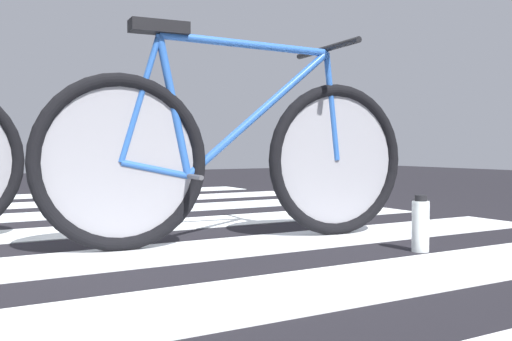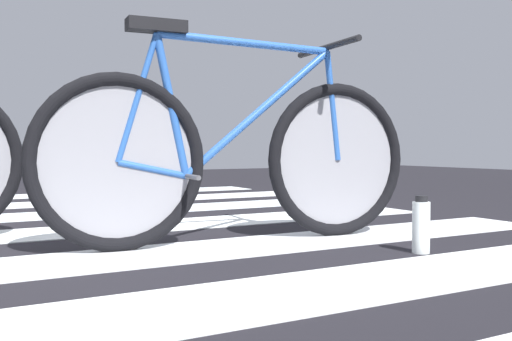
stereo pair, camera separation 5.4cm
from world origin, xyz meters
name	(u,v)px [view 2 (the right image)]	position (x,y,z in m)	size (l,w,h in m)	color
bicycle_1_of_2	(236,155)	(0.93, -0.56, 0.41)	(1.73, 0.52, 0.93)	black
water_bottle	(421,226)	(1.46, -1.12, 0.13)	(0.07, 0.07, 0.23)	silver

